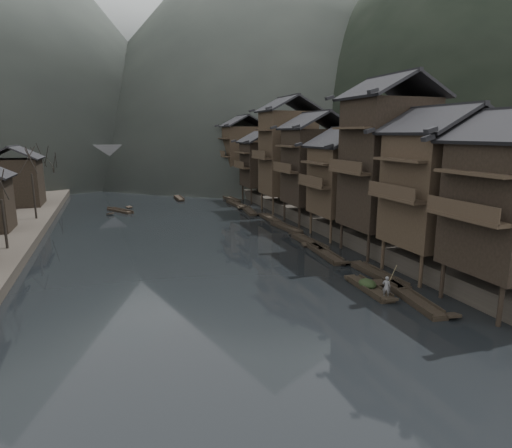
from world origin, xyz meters
name	(u,v)px	position (x,y,z in m)	size (l,w,h in m)	color
water	(226,294)	(0.00, 0.00, 0.00)	(300.00, 300.00, 0.00)	black
right_bank	(354,191)	(35.00, 40.00, 0.90)	(40.00, 200.00, 1.80)	#2D2823
stilt_houses	(321,153)	(17.28, 19.38, 9.03)	(9.00, 67.60, 16.87)	black
bare_trees	(14,180)	(-17.00, 22.14, 6.57)	(3.99, 74.78, 7.97)	black
moored_sampans	(284,228)	(11.96, 18.01, 0.20)	(2.64, 54.76, 0.47)	black
midriver_boats	(151,204)	(-1.53, 41.73, 0.20)	(12.67, 15.22, 0.45)	black
stone_bridge	(145,162)	(0.00, 72.00, 5.11)	(40.00, 6.00, 9.00)	#4C4C4F
hills	(135,31)	(5.76, 166.71, 52.75)	(320.00, 380.00, 113.13)	black
hero_sampan	(369,288)	(10.18, -2.79, 0.20)	(1.35, 5.50, 0.44)	black
cargo_heap	(368,279)	(10.17, -2.54, 0.80)	(1.20, 1.58, 0.72)	black
boatman	(387,283)	(10.26, -4.71, 1.21)	(0.56, 0.37, 1.54)	slate
bamboo_pole	(391,250)	(10.46, -4.71, 3.60)	(0.06, 0.06, 4.19)	#8C7A51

